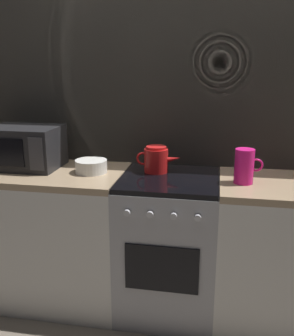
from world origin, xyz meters
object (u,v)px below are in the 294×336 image
at_px(kettle, 156,159).
at_px(stove_unit, 168,245).
at_px(microwave, 24,147).
at_px(mixing_bowl, 91,166).
at_px(pitcher, 244,166).

bearing_deg(kettle, stove_unit, -45.42).
relative_size(microwave, kettle, 1.62).
xyz_separation_m(stove_unit, kettle, (-0.10, 0.10, 0.53)).
bearing_deg(mixing_bowl, microwave, 174.82).
xyz_separation_m(mixing_bowl, pitcher, (0.93, -0.05, 0.06)).
bearing_deg(stove_unit, pitcher, -5.09).
distance_m(stove_unit, pitcher, 0.70).
relative_size(microwave, mixing_bowl, 2.30).
relative_size(stove_unit, kettle, 3.16).
height_order(mixing_bowl, pitcher, pitcher).
distance_m(stove_unit, microwave, 1.13).
bearing_deg(pitcher, kettle, 165.46).
bearing_deg(mixing_bowl, kettle, 11.69).
relative_size(stove_unit, microwave, 1.96).
bearing_deg(microwave, kettle, 2.69).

